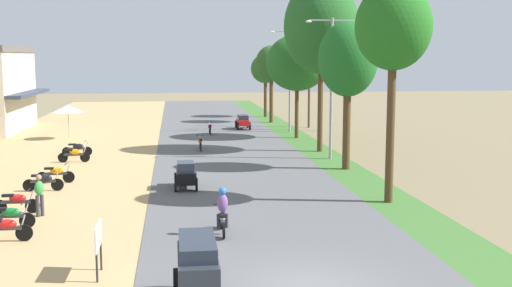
{
  "coord_description": "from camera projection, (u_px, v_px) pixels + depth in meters",
  "views": [
    {
      "loc": [
        -3.36,
        -15.61,
        6.14
      ],
      "look_at": [
        0.51,
        14.16,
        1.96
      ],
      "focal_mm": 44.38,
      "sensor_mm": 36.0,
      "label": 1
    }
  ],
  "objects": [
    {
      "name": "median_tree_fifth",
      "position": [
        271.0,
        64.0,
        57.3
      ],
      "size": [
        2.91,
        2.91,
        7.01
      ],
      "color": "#4C351E",
      "rests_on": "median_strip"
    },
    {
      "name": "median_tree_third",
      "position": [
        321.0,
        27.0,
        39.44
      ],
      "size": [
        4.71,
        4.71,
        10.84
      ],
      "color": "#4C351E",
      "rests_on": "median_strip"
    },
    {
      "name": "utility_pole_near",
      "position": [
        309.0,
        75.0,
        53.69
      ],
      "size": [
        1.8,
        0.2,
        8.59
      ],
      "color": "brown",
      "rests_on": "ground"
    },
    {
      "name": "utility_pole_far",
      "position": [
        322.0,
        69.0,
        51.28
      ],
      "size": [
        1.8,
        0.2,
        9.69
      ],
      "color": "brown",
      "rests_on": "ground"
    },
    {
      "name": "parked_motorbike_second",
      "position": [
        10.0,
        215.0,
        22.32
      ],
      "size": [
        1.8,
        0.54,
        0.94
      ],
      "color": "black",
      "rests_on": "dirt_shoulder"
    },
    {
      "name": "car_hatchback_black",
      "position": [
        186.0,
        174.0,
        29.07
      ],
      "size": [
        1.04,
        2.0,
        1.23
      ],
      "color": "black",
      "rests_on": "road_strip"
    },
    {
      "name": "median_strip",
      "position": [
        510.0,
        280.0,
        17.33
      ],
      "size": [
        2.4,
        140.0,
        0.06
      ],
      "primitive_type": "cube",
      "color": "#3D6B2D",
      "rests_on": "ground"
    },
    {
      "name": "motorbike_ahead_third",
      "position": [
        210.0,
        128.0,
        49.06
      ],
      "size": [
        0.54,
        1.8,
        0.94
      ],
      "color": "black",
      "rests_on": "road_strip"
    },
    {
      "name": "motorbike_foreground_rider",
      "position": [
        222.0,
        212.0,
        21.52
      ],
      "size": [
        0.54,
        1.8,
        1.66
      ],
      "color": "black",
      "rests_on": "road_strip"
    },
    {
      "name": "streetlamp_mid",
      "position": [
        290.0,
        74.0,
        50.06
      ],
      "size": [
        3.16,
        0.2,
        8.14
      ],
      "color": "gray",
      "rests_on": "median_strip"
    },
    {
      "name": "motorbike_ahead_second",
      "position": [
        200.0,
        142.0,
        40.85
      ],
      "size": [
        0.54,
        1.8,
        0.94
      ],
      "color": "black",
      "rests_on": "road_strip"
    },
    {
      "name": "parked_motorbike_seventh",
      "position": [
        77.0,
        148.0,
        38.55
      ],
      "size": [
        1.8,
        0.54,
        0.94
      ],
      "color": "black",
      "rests_on": "dirt_shoulder"
    },
    {
      "name": "median_tree_sixth",
      "position": [
        266.0,
        69.0,
        62.66
      ],
      "size": [
        2.91,
        2.91,
        6.23
      ],
      "color": "#4C351E",
      "rests_on": "median_strip"
    },
    {
      "name": "median_tree_nearest",
      "position": [
        393.0,
        28.0,
        25.49
      ],
      "size": [
        3.11,
        3.11,
        9.04
      ],
      "color": "#4C351E",
      "rests_on": "median_strip"
    },
    {
      "name": "vendor_umbrella",
      "position": [
        68.0,
        109.0,
        46.13
      ],
      "size": [
        2.2,
        2.2,
        2.52
      ],
      "color": "#99999E",
      "rests_on": "dirt_shoulder"
    },
    {
      "name": "car_van_charcoal",
      "position": [
        198.0,
        269.0,
        15.31
      ],
      "size": [
        1.19,
        2.41,
        1.67
      ],
      "color": "#282D33",
      "rests_on": "road_strip"
    },
    {
      "name": "median_tree_fourth",
      "position": [
        297.0,
        63.0,
        46.34
      ],
      "size": [
        4.57,
        4.57,
        7.64
      ],
      "color": "#4C351E",
      "rests_on": "median_strip"
    },
    {
      "name": "car_sedan_red",
      "position": [
        243.0,
        121.0,
        52.53
      ],
      "size": [
        1.1,
        2.26,
        1.19
      ],
      "color": "red",
      "rests_on": "road_strip"
    },
    {
      "name": "median_tree_second",
      "position": [
        348.0,
        60.0,
        33.38
      ],
      "size": [
        3.17,
        3.17,
        7.91
      ],
      "color": "#4C351E",
      "rests_on": "median_strip"
    },
    {
      "name": "pedestrian_on_shoulder",
      "position": [
        39.0,
        193.0,
        24.0
      ],
      "size": [
        0.43,
        0.41,
        1.62
      ],
      "color": "#33333D",
      "rests_on": "dirt_shoulder"
    },
    {
      "name": "street_signboard",
      "position": [
        98.0,
        239.0,
        17.45
      ],
      "size": [
        0.06,
        1.3,
        1.5
      ],
      "color": "#262628",
      "rests_on": "dirt_shoulder"
    },
    {
      "name": "parked_motorbike_third",
      "position": [
        16.0,
        201.0,
        24.49
      ],
      "size": [
        1.8,
        0.54,
        0.94
      ],
      "color": "black",
      "rests_on": "dirt_shoulder"
    },
    {
      "name": "parked_motorbike_sixth",
      "position": [
        74.0,
        154.0,
        36.28
      ],
      "size": [
        1.8,
        0.54,
        0.94
      ],
      "color": "black",
      "rests_on": "dirt_shoulder"
    },
    {
      "name": "parked_motorbike_nearest",
      "position": [
        5.0,
        227.0,
        20.75
      ],
      "size": [
        1.8,
        0.54,
        0.94
      ],
      "color": "black",
      "rests_on": "dirt_shoulder"
    },
    {
      "name": "parked_motorbike_fourth",
      "position": [
        44.0,
        180.0,
        28.54
      ],
      "size": [
        1.8,
        0.54,
        0.94
      ],
      "color": "black",
      "rests_on": "dirt_shoulder"
    },
    {
      "name": "parked_motorbike_fifth",
      "position": [
        56.0,
        173.0,
        30.35
      ],
      "size": [
        1.8,
        0.54,
        0.94
      ],
      "color": "black",
      "rests_on": "dirt_shoulder"
    },
    {
      "name": "streetlamp_near",
      "position": [
        331.0,
        79.0,
        36.93
      ],
      "size": [
        3.16,
        0.2,
        8.25
      ],
      "color": "gray",
      "rests_on": "median_strip"
    }
  ]
}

